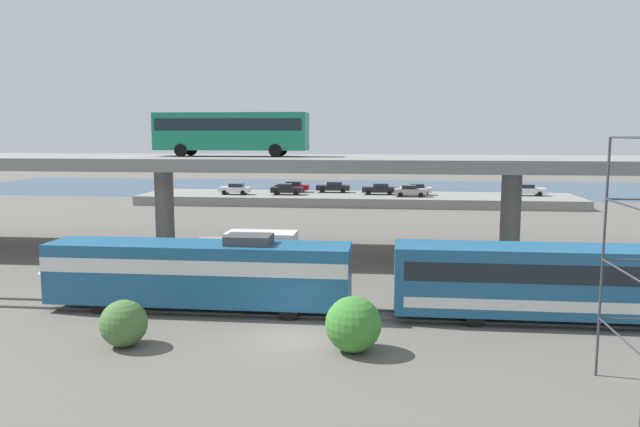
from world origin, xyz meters
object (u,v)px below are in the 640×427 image
object	(u,v)px
train_coach_lead	(623,282)
parked_car_1	(235,189)
parked_car_0	(416,189)
parked_car_4	(286,189)
train_locomotive	(184,270)
parked_car_6	(527,190)
parked_car_5	(410,191)
parked_car_2	(379,189)
parked_car_7	(292,187)
transit_bus_on_overpass	(231,130)
service_truck_west	(248,253)
parked_car_3	(333,187)

from	to	relation	value
train_coach_lead	parked_car_1	size ratio (longest dim) A/B	5.53
parked_car_0	parked_car_4	distance (m)	17.38
train_locomotive	parked_car_6	distance (m)	59.77
parked_car_0	parked_car_5	size ratio (longest dim) A/B	0.99
parked_car_2	parked_car_0	bearing A→B (deg)	178.91
train_coach_lead	parked_car_0	world-z (taller)	train_coach_lead
parked_car_0	parked_car_7	distance (m)	17.26
transit_bus_on_overpass	service_truck_west	world-z (taller)	transit_bus_on_overpass
parked_car_4	parked_car_5	bearing A→B (deg)	-2.40
parked_car_1	parked_car_3	size ratio (longest dim) A/B	0.88
parked_car_3	parked_car_6	world-z (taller)	same
parked_car_6	transit_bus_on_overpass	bearing A→B (deg)	-130.22
train_locomotive	parked_car_5	world-z (taller)	train_locomotive
parked_car_0	parked_car_7	world-z (taller)	same
parked_car_6	train_coach_lead	bearing A→B (deg)	-97.17
parked_car_7	parked_car_2	bearing A→B (deg)	170.06
service_truck_west	parked_car_3	xyz separation A→B (m)	(1.51, 45.78, 0.35)
parked_car_2	transit_bus_on_overpass	bearing A→B (deg)	72.60
parked_car_7	train_coach_lead	bearing A→B (deg)	115.16
transit_bus_on_overpass	service_truck_west	distance (m)	11.91
service_truck_west	parked_car_3	bearing A→B (deg)	-91.89
parked_car_4	service_truck_west	bearing A→B (deg)	-83.89
transit_bus_on_overpass	parked_car_6	size ratio (longest dim) A/B	2.58
train_locomotive	service_truck_west	size ratio (longest dim) A/B	2.56
parked_car_7	parked_car_0	bearing A→B (deg)	172.54
train_locomotive	parked_car_5	bearing A→B (deg)	-105.61
parked_car_2	parked_car_5	distance (m)	4.67
parked_car_0	parked_car_7	xyz separation A→B (m)	(-17.12, 2.24, 0.00)
parked_car_3	parked_car_5	bearing A→B (deg)	156.56
train_locomotive	service_truck_west	xyz separation A→B (m)	(1.72, 7.86, -0.55)
parked_car_6	parked_car_3	bearing A→B (deg)	176.76
train_coach_lead	parked_car_3	distance (m)	57.02
train_locomotive	train_coach_lead	bearing A→B (deg)	-180.00
parked_car_4	parked_car_2	bearing A→B (deg)	7.70
transit_bus_on_overpass	parked_car_6	bearing A→B (deg)	-130.22
parked_car_1	parked_car_7	size ratio (longest dim) A/B	0.88
train_locomotive	parked_car_1	size ratio (longest dim) A/B	4.26
parked_car_3	parked_car_4	bearing A→B (deg)	32.74
parked_car_3	parked_car_7	xyz separation A→B (m)	(-5.81, -0.02, 0.00)
parked_car_3	parked_car_7	world-z (taller)	same
parked_car_3	parked_car_1	bearing A→B (deg)	18.49
parked_car_2	parked_car_5	xyz separation A→B (m)	(4.02, -2.37, -0.00)
parked_car_3	parked_car_4	distance (m)	7.13
transit_bus_on_overpass	parked_car_4	xyz separation A→B (m)	(-1.34, 33.79, -7.76)
train_locomotive	service_truck_west	bearing A→B (deg)	-102.36
service_truck_west	parked_car_2	xyz separation A→B (m)	(7.97, 43.61, 0.35)
parked_car_5	train_locomotive	bearing A→B (deg)	-105.61
parked_car_1	parked_car_6	bearing A→B (deg)	-175.79
transit_bus_on_overpass	parked_car_0	bearing A→B (deg)	-114.29
train_locomotive	parked_car_6	xyz separation A→B (m)	(29.17, 52.16, -0.20)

